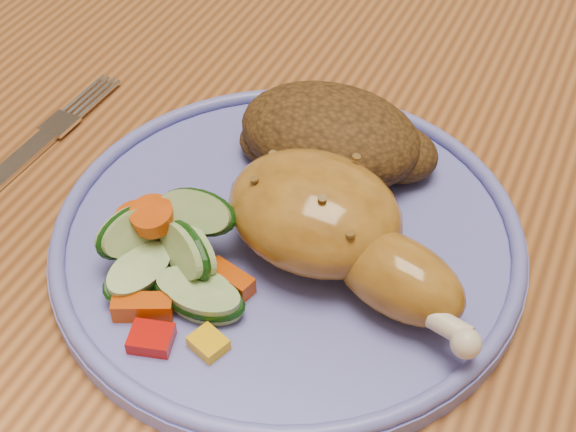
% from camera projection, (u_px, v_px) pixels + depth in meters
% --- Properties ---
extents(dining_table, '(0.90, 1.40, 0.75)m').
position_uv_depth(dining_table, '(362.00, 235.00, 0.63)').
color(dining_table, '#935527').
rests_on(dining_table, ground).
extents(chair_far, '(0.42, 0.42, 0.91)m').
position_uv_depth(chair_far, '(509.00, 33.00, 1.15)').
color(chair_far, '#4C2D16').
rests_on(chair_far, ground).
extents(plate, '(0.29, 0.29, 0.01)m').
position_uv_depth(plate, '(288.00, 240.00, 0.50)').
color(plate, '#5E60B9').
rests_on(plate, dining_table).
extents(plate_rim, '(0.29, 0.29, 0.01)m').
position_uv_depth(plate_rim, '(288.00, 227.00, 0.49)').
color(plate_rim, '#5E60B9').
rests_on(plate_rim, plate).
extents(chicken_leg, '(0.17, 0.11, 0.06)m').
position_uv_depth(chicken_leg, '(334.00, 227.00, 0.46)').
color(chicken_leg, '#A36C22').
rests_on(chicken_leg, plate).
extents(rice_pilaf, '(0.13, 0.09, 0.05)m').
position_uv_depth(rice_pilaf, '(334.00, 137.00, 0.53)').
color(rice_pilaf, '#4A2E12').
rests_on(rice_pilaf, plate).
extents(vegetable_pile, '(0.11, 0.11, 0.05)m').
position_uv_depth(vegetable_pile, '(170.00, 256.00, 0.46)').
color(vegetable_pile, '#A50A05').
rests_on(vegetable_pile, plate).
extents(fork, '(0.02, 0.18, 0.00)m').
position_uv_depth(fork, '(20.00, 160.00, 0.56)').
color(fork, silver).
rests_on(fork, dining_table).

